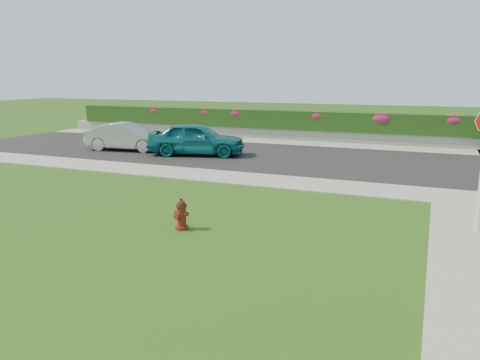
% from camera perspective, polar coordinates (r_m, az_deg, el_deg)
% --- Properties ---
extents(ground, '(120.00, 120.00, 0.00)m').
position_cam_1_polar(ground, '(9.47, -18.66, -10.78)').
color(ground, black).
rests_on(ground, ground).
extents(street_far, '(26.00, 8.00, 0.04)m').
position_cam_1_polar(street_far, '(23.46, -5.41, 3.48)').
color(street_far, black).
rests_on(street_far, ground).
extents(sidewalk_far, '(24.00, 2.00, 0.04)m').
position_cam_1_polar(sidewalk_far, '(19.84, -14.76, 1.50)').
color(sidewalk_far, gray).
rests_on(sidewalk_far, ground).
extents(curb_corner, '(2.00, 2.00, 0.04)m').
position_cam_1_polar(curb_corner, '(15.90, 25.92, -1.98)').
color(curb_corner, gray).
rests_on(curb_corner, ground).
extents(sidewalk_beyond, '(34.00, 2.00, 0.04)m').
position_cam_1_polar(sidewalk_beyond, '(26.62, 7.38, 4.49)').
color(sidewalk_beyond, gray).
rests_on(sidewalk_beyond, ground).
extents(retaining_wall, '(34.00, 0.40, 0.60)m').
position_cam_1_polar(retaining_wall, '(28.02, 8.22, 5.44)').
color(retaining_wall, gray).
rests_on(retaining_wall, ground).
extents(hedge, '(32.00, 0.90, 1.10)m').
position_cam_1_polar(hedge, '(28.03, 8.32, 7.18)').
color(hedge, black).
rests_on(hedge, retaining_wall).
extents(fire_hydrant, '(0.40, 0.38, 0.77)m').
position_cam_1_polar(fire_hydrant, '(11.47, -7.17, -4.20)').
color(fire_hydrant, '#4B0F0B').
rests_on(fire_hydrant, ground).
extents(sedan_teal, '(4.83, 2.94, 1.54)m').
position_cam_1_polar(sedan_teal, '(22.18, -5.34, 5.03)').
color(sedan_teal, '#0D5E65').
rests_on(sedan_teal, street_far).
extents(sedan_silver, '(4.32, 2.00, 1.37)m').
position_cam_1_polar(sedan_silver, '(24.22, -13.58, 5.16)').
color(sedan_silver, '#989A9F').
rests_on(sedan_silver, street_far).
extents(flower_clump_a, '(1.21, 0.78, 0.61)m').
position_cam_1_polar(flower_clump_a, '(32.13, -10.23, 8.32)').
color(flower_clump_a, '#B01E5B').
rests_on(flower_clump_a, hedge).
extents(flower_clump_b, '(1.18, 0.76, 0.59)m').
position_cam_1_polar(flower_clump_b, '(30.24, -4.10, 8.25)').
color(flower_clump_b, '#B01E5B').
rests_on(flower_clump_b, hedge).
extents(flower_clump_c, '(1.25, 0.80, 0.62)m').
position_cam_1_polar(flower_clump_c, '(29.36, -0.36, 8.13)').
color(flower_clump_c, '#B01E5B').
rests_on(flower_clump_c, hedge).
extents(flower_clump_d, '(1.24, 0.80, 0.62)m').
position_cam_1_polar(flower_clump_d, '(27.77, 9.50, 7.72)').
color(flower_clump_d, '#B01E5B').
rests_on(flower_clump_d, hedge).
extents(flower_clump_e, '(1.43, 0.92, 0.72)m').
position_cam_1_polar(flower_clump_e, '(27.18, 16.89, 7.19)').
color(flower_clump_e, '#B01E5B').
rests_on(flower_clump_e, hedge).
extents(flower_clump_f, '(1.28, 0.82, 0.64)m').
position_cam_1_polar(flower_clump_f, '(27.05, 24.59, 6.65)').
color(flower_clump_f, '#B01E5B').
rests_on(flower_clump_f, hedge).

